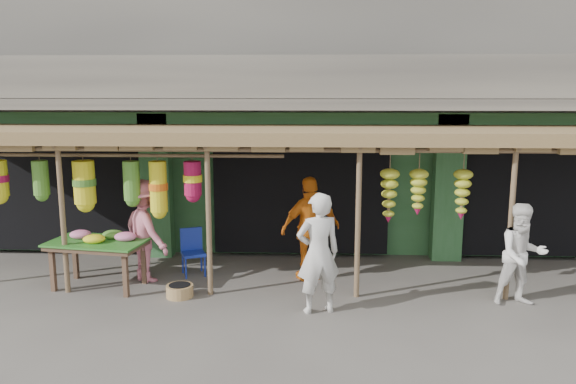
{
  "coord_description": "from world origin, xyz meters",
  "views": [
    {
      "loc": [
        0.23,
        -9.32,
        3.46
      ],
      "look_at": [
        -0.22,
        1.0,
        1.58
      ],
      "focal_mm": 35.0,
      "sensor_mm": 36.0,
      "label": 1
    }
  ],
  "objects_px": {
    "person_right": "(522,255)",
    "person_vendor": "(311,229)",
    "person_shopper": "(146,231)",
    "flower_table": "(100,243)",
    "person_front": "(318,253)",
    "blue_chair": "(193,249)"
  },
  "relations": [
    {
      "from": "person_front",
      "to": "flower_table",
      "type": "bearing_deg",
      "value": -32.02
    },
    {
      "from": "flower_table",
      "to": "person_right",
      "type": "height_order",
      "value": "person_right"
    },
    {
      "from": "blue_chair",
      "to": "person_right",
      "type": "distance_m",
      "value": 5.82
    },
    {
      "from": "blue_chair",
      "to": "person_vendor",
      "type": "xyz_separation_m",
      "value": [
        2.24,
        -0.21,
        0.47
      ]
    },
    {
      "from": "flower_table",
      "to": "person_front",
      "type": "height_order",
      "value": "person_front"
    },
    {
      "from": "person_right",
      "to": "flower_table",
      "type": "bearing_deg",
      "value": 170.67
    },
    {
      "from": "person_front",
      "to": "person_vendor",
      "type": "bearing_deg",
      "value": -103.16
    },
    {
      "from": "blue_chair",
      "to": "person_shopper",
      "type": "xyz_separation_m",
      "value": [
        -0.75,
        -0.41,
        0.45
      ]
    },
    {
      "from": "person_vendor",
      "to": "person_shopper",
      "type": "bearing_deg",
      "value": -17.46
    },
    {
      "from": "person_right",
      "to": "blue_chair",
      "type": "bearing_deg",
      "value": 161.76
    },
    {
      "from": "person_right",
      "to": "person_vendor",
      "type": "relative_size",
      "value": 0.87
    },
    {
      "from": "flower_table",
      "to": "person_shopper",
      "type": "bearing_deg",
      "value": 37.11
    },
    {
      "from": "person_right",
      "to": "person_shopper",
      "type": "distance_m",
      "value": 6.47
    },
    {
      "from": "person_right",
      "to": "person_vendor",
      "type": "distance_m",
      "value": 3.6
    },
    {
      "from": "blue_chair",
      "to": "person_vendor",
      "type": "distance_m",
      "value": 2.3
    },
    {
      "from": "flower_table",
      "to": "person_vendor",
      "type": "xyz_separation_m",
      "value": [
        3.72,
        0.58,
        0.16
      ]
    },
    {
      "from": "blue_chair",
      "to": "person_right",
      "type": "height_order",
      "value": "person_right"
    },
    {
      "from": "person_front",
      "to": "person_shopper",
      "type": "bearing_deg",
      "value": -41.29
    },
    {
      "from": "person_shopper",
      "to": "blue_chair",
      "type": "bearing_deg",
      "value": -107.13
    },
    {
      "from": "blue_chair",
      "to": "person_right",
      "type": "xyz_separation_m",
      "value": [
        5.66,
        -1.33,
        0.35
      ]
    },
    {
      "from": "person_vendor",
      "to": "blue_chair",
      "type": "bearing_deg",
      "value": -26.65
    },
    {
      "from": "flower_table",
      "to": "person_right",
      "type": "xyz_separation_m",
      "value": [
        7.13,
        -0.54,
        0.04
      ]
    }
  ]
}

